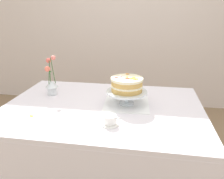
% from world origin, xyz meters
% --- Properties ---
extents(back_wall, '(7.00, 0.08, 2.80)m').
position_xyz_m(back_wall, '(0.00, 1.90, 1.40)').
color(back_wall, silver).
rests_on(back_wall, ground).
extents(dining_table, '(1.40, 1.00, 0.74)m').
position_xyz_m(dining_table, '(0.00, -0.03, 0.65)').
color(dining_table, white).
rests_on(dining_table, ground).
extents(linen_napkin, '(0.34, 0.34, 0.00)m').
position_xyz_m(linen_napkin, '(0.16, 0.06, 0.74)').
color(linen_napkin, white).
rests_on(linen_napkin, dining_table).
extents(cake_stand, '(0.29, 0.29, 0.10)m').
position_xyz_m(cake_stand, '(0.16, 0.06, 0.82)').
color(cake_stand, silver).
rests_on(cake_stand, linen_napkin).
extents(layer_cake, '(0.23, 0.23, 0.10)m').
position_xyz_m(layer_cake, '(0.16, 0.06, 0.89)').
color(layer_cake, tan).
rests_on(layer_cake, cake_stand).
extents(flower_vase, '(0.10, 0.10, 0.32)m').
position_xyz_m(flower_vase, '(-0.44, 0.16, 0.84)').
color(flower_vase, silver).
rests_on(flower_vase, dining_table).
extents(teacup, '(0.12, 0.11, 0.06)m').
position_xyz_m(teacup, '(0.10, -0.27, 0.77)').
color(teacup, white).
rests_on(teacup, dining_table).
extents(loose_petal_0, '(0.04, 0.04, 0.01)m').
position_xyz_m(loose_petal_0, '(-0.42, -0.24, 0.74)').
color(loose_petal_0, yellow).
rests_on(loose_petal_0, dining_table).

